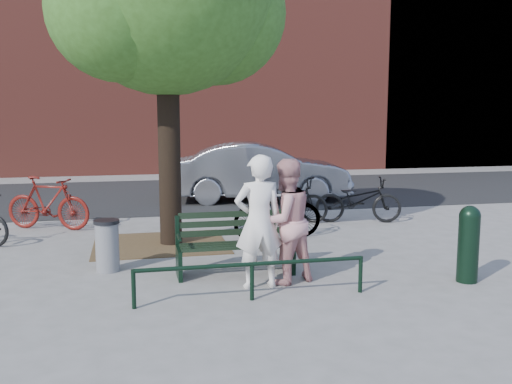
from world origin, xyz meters
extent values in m
plane|color=gray|center=(0.00, 0.00, 0.00)|extent=(90.00, 90.00, 0.00)
cube|color=brown|center=(-1.00, 2.20, 0.01)|extent=(2.40, 2.00, 0.02)
cube|color=black|center=(0.00, 8.50, 0.01)|extent=(40.00, 7.00, 0.01)
cube|color=brown|center=(0.00, 16.00, 6.00)|extent=(45.00, 4.00, 12.00)
cube|color=brown|center=(14.00, 16.00, 7.00)|extent=(10.00, 4.00, 14.00)
cube|color=black|center=(-0.84, 0.00, 0.23)|extent=(0.06, 0.52, 0.45)
cube|color=black|center=(-0.84, 0.23, 0.67)|extent=(0.06, 0.06, 0.44)
cylinder|color=black|center=(-0.84, -0.10, 0.63)|extent=(0.04, 0.36, 0.04)
cube|color=black|center=(0.84, 0.00, 0.23)|extent=(0.06, 0.52, 0.45)
cube|color=black|center=(0.84, 0.23, 0.67)|extent=(0.06, 0.06, 0.44)
cylinder|color=black|center=(0.84, -0.10, 0.63)|extent=(0.04, 0.36, 0.04)
cube|color=black|center=(0.00, 0.00, 0.45)|extent=(1.64, 0.46, 0.04)
cube|color=black|center=(0.00, 0.23, 0.74)|extent=(1.64, 0.03, 0.47)
cylinder|color=black|center=(-1.50, -1.20, 0.25)|extent=(0.06, 0.06, 0.50)
cylinder|color=black|center=(0.00, -1.20, 0.25)|extent=(0.06, 0.06, 0.50)
cylinder|color=black|center=(1.50, -1.20, 0.25)|extent=(0.06, 0.06, 0.50)
cylinder|color=black|center=(0.00, -1.20, 0.48)|extent=(3.00, 0.06, 0.06)
cylinder|color=black|center=(-0.80, 2.20, 1.90)|extent=(0.40, 0.40, 3.80)
sphere|color=#2E5219|center=(0.10, 2.50, 4.20)|extent=(2.60, 2.60, 2.60)
sphere|color=#2E5219|center=(-1.60, 1.80, 4.10)|extent=(2.40, 2.40, 2.40)
imported|color=white|center=(0.21, -0.68, 0.93)|extent=(0.69, 0.47, 1.86)
imported|color=#CB8C8C|center=(0.63, -0.53, 0.89)|extent=(1.04, 0.92, 1.78)
cylinder|color=black|center=(3.19, -1.08, 0.48)|extent=(0.30, 0.30, 0.96)
sphere|color=black|center=(3.19, -1.08, 0.96)|extent=(0.30, 0.30, 0.30)
cylinder|color=gray|center=(-1.88, 0.60, 0.37)|extent=(0.35, 0.35, 0.74)
cylinder|color=black|center=(-1.88, 0.60, 0.77)|extent=(0.39, 0.39, 0.05)
imported|color=#5C120D|center=(-3.18, 4.06, 0.55)|extent=(1.89, 1.21, 1.11)
imported|color=black|center=(1.90, 3.91, 0.49)|extent=(1.89, 1.57, 0.97)
imported|color=gray|center=(1.23, 2.20, 0.52)|extent=(1.77, 0.59, 1.05)
imported|color=black|center=(3.37, 3.38, 0.50)|extent=(1.99, 1.07, 0.99)
imported|color=slate|center=(1.95, 6.82, 0.79)|extent=(4.95, 2.30, 1.57)
camera|label=1|loc=(-1.49, -8.18, 2.44)|focal=40.00mm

